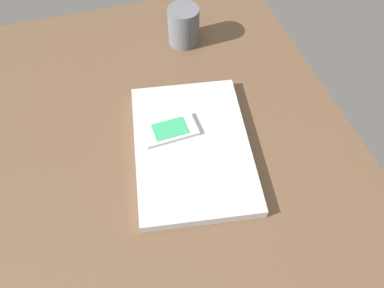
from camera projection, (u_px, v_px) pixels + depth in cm
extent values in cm
cube|color=brown|center=(177.00, 181.00, 77.69)|extent=(120.00, 80.00, 3.00)
cube|color=#B7BABC|center=(192.00, 147.00, 79.56)|extent=(37.37, 28.30, 2.12)
cube|color=silver|center=(170.00, 130.00, 80.24)|extent=(6.52, 11.47, 0.83)
cube|color=#33A566|center=(170.00, 129.00, 79.85)|extent=(4.99, 7.16, 0.14)
cylinder|color=#595B60|center=(184.00, 26.00, 97.15)|extent=(7.93, 7.93, 9.67)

